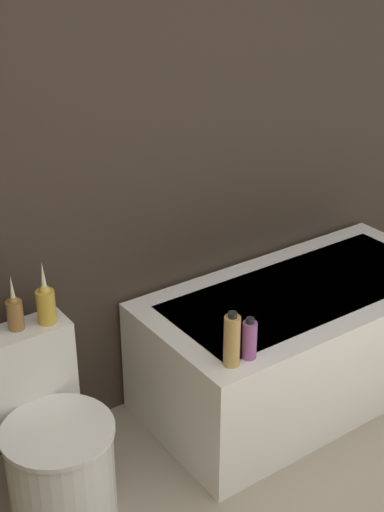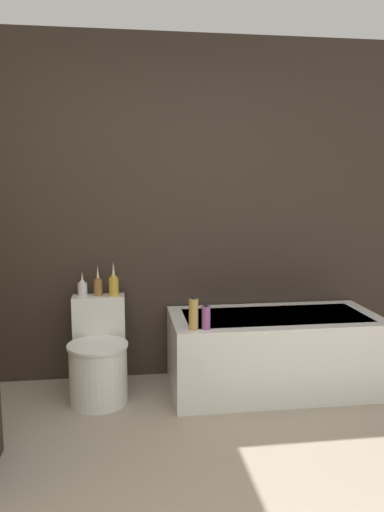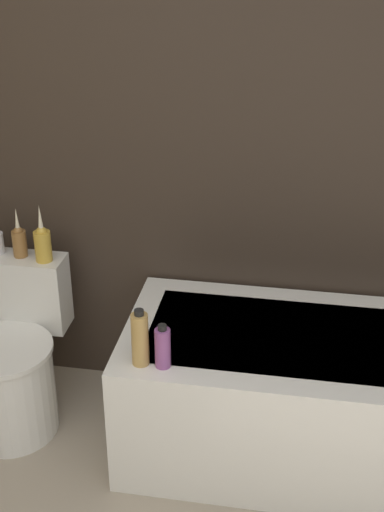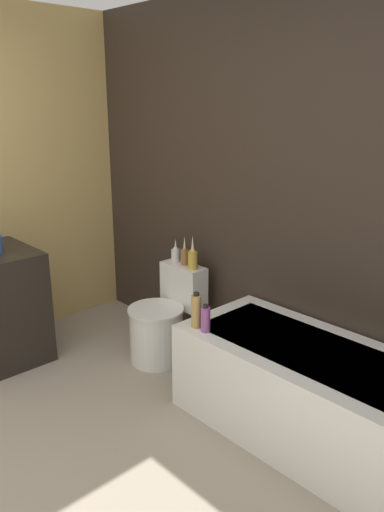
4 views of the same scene
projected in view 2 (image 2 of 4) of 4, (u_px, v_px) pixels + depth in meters
wall_back_tiled at (161, 211)px, 3.82m from camera, size 6.40×0.06×2.60m
bathtub at (274, 351)px, 3.67m from camera, size 1.51×0.73×0.56m
toilet at (99, 360)px, 3.49m from camera, size 0.42×0.57×0.70m
vase_gold at (82, 287)px, 3.63m from camera, size 0.07×0.07×0.18m
vase_silver at (98, 285)px, 3.64m from camera, size 0.06×0.06×0.22m
vase_bronze at (114, 284)px, 3.63m from camera, size 0.07×0.07×0.25m
shampoo_bottle_tall at (194, 314)px, 3.26m from camera, size 0.06×0.06×0.23m
shampoo_bottle_short at (206, 317)px, 3.28m from camera, size 0.06×0.06×0.17m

